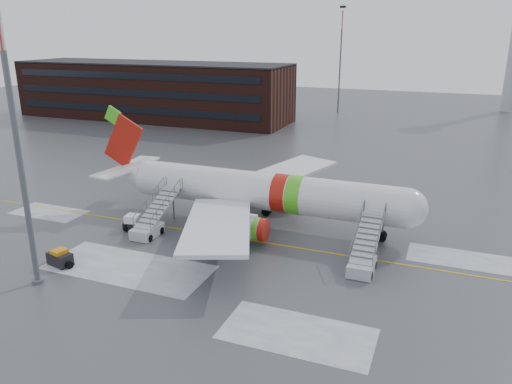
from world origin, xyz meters
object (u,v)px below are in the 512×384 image
at_px(airliner, 255,191).
at_px(airstair_aft, 151,223).
at_px(pushback_tug, 136,223).
at_px(airstair_fwd, 364,257).
at_px(light_mast_near, 16,137).
at_px(baggage_tractor, 60,258).

distance_m(airliner, airstair_aft, 10.76).
distance_m(airliner, pushback_tug, 12.33).
bearing_deg(airstair_fwd, light_mast_near, -153.16).
xyz_separation_m(airstair_fwd, pushback_tug, (-22.68, 0.39, -0.41)).
xyz_separation_m(baggage_tractor, light_mast_near, (0.55, -3.12, 11.05)).
distance_m(pushback_tug, light_mast_near, 16.47).
bearing_deg(airstair_aft, baggage_tractor, -111.33).
bearing_deg(baggage_tractor, airliner, 52.70).
xyz_separation_m(airstair_fwd, airstair_aft, (-20.57, 0.00, 0.00)).
bearing_deg(airstair_aft, pushback_tug, 169.49).
distance_m(airliner, baggage_tractor, 19.40).
bearing_deg(light_mast_near, baggage_tractor, 100.07).
xyz_separation_m(pushback_tug, baggage_tractor, (-1.31, -9.12, -0.05)).
distance_m(airstair_fwd, light_mast_near, 28.31).
bearing_deg(airstair_aft, light_mast_near, -103.54).
relative_size(airstair_fwd, baggage_tractor, 2.72).
relative_size(airstair_aft, light_mast_near, 0.35).
distance_m(baggage_tractor, light_mast_near, 11.50).
distance_m(pushback_tug, baggage_tractor, 9.21).
relative_size(airliner, pushback_tug, 12.62).
bearing_deg(pushback_tug, airstair_aft, -10.51).
xyz_separation_m(airstair_fwd, baggage_tractor, (-23.98, -8.73, -0.47)).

